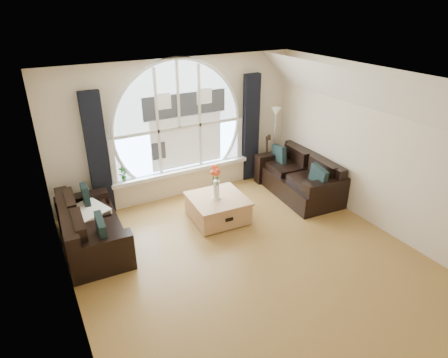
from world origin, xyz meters
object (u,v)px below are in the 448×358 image
sofa_left (92,226)px  coffee_chest (218,207)px  sofa_right (298,176)px  vase_flowers (216,179)px  floor_lamp (274,144)px  guitar (265,156)px  potted_plant (123,174)px

sofa_left → coffee_chest: bearing=-2.3°
sofa_right → vase_flowers: (-1.92, -0.09, 0.42)m
sofa_right → vase_flowers: 1.97m
vase_flowers → floor_lamp: floor_lamp is taller
guitar → potted_plant: size_ratio=3.50×
sofa_left → potted_plant: bearing=54.6°
sofa_left → coffee_chest: (2.17, -0.19, -0.16)m
sofa_right → vase_flowers: size_ratio=2.62×
guitar → floor_lamp: bearing=3.8°
coffee_chest → potted_plant: bearing=140.3°
sofa_left → guitar: 3.98m
sofa_left → vase_flowers: bearing=-2.8°
coffee_chest → potted_plant: size_ratio=3.20×
guitar → vase_flowers: bearing=-129.2°
sofa_left → vase_flowers: (2.14, -0.20, 0.42)m
sofa_left → floor_lamp: bearing=13.5°
sofa_left → coffee_chest: size_ratio=1.81×
sofa_right → coffee_chest: 1.90m
vase_flowers → floor_lamp: size_ratio=0.44×
coffee_chest → sofa_left: bearing=178.2°
sofa_right → guitar: bearing=104.8°
sofa_left → sofa_right: (4.06, -0.11, 0.00)m
sofa_left → sofa_right: size_ratio=0.95×
vase_flowers → sofa_left: bearing=174.6°
sofa_left → sofa_right: sofa_right is taller
sofa_left → potted_plant: 1.37m
vase_flowers → guitar: bearing=30.7°
coffee_chest → floor_lamp: size_ratio=0.61×
sofa_left → vase_flowers: 2.19m
guitar → sofa_left: bearing=-147.7°
floor_lamp → sofa_left: bearing=-169.1°
coffee_chest → guitar: (1.72, 1.02, 0.29)m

